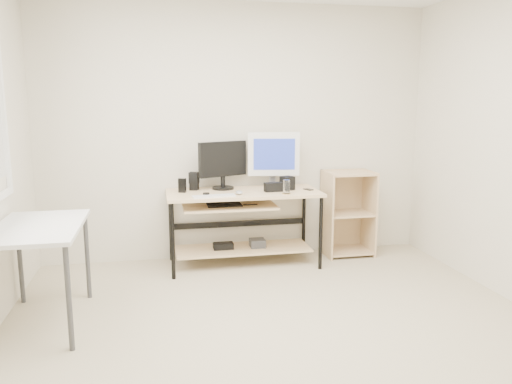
{
  "coord_description": "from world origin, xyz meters",
  "views": [
    {
      "loc": [
        -0.83,
        -3.1,
        1.63
      ],
      "look_at": [
        0.05,
        1.3,
        0.81
      ],
      "focal_mm": 35.0,
      "sensor_mm": 36.0,
      "label": 1
    }
  ],
  "objects": [
    {
      "name": "audio_controller",
      "position": [
        -0.59,
        1.71,
        0.82
      ],
      "size": [
        0.08,
        0.07,
        0.14
      ],
      "primitive_type": "cube",
      "rotation": [
        0.0,
        0.0,
        -0.4
      ],
      "color": "black",
      "rests_on": "desk"
    },
    {
      "name": "drinking_glass",
      "position": [
        0.38,
        1.44,
        0.82
      ],
      "size": [
        0.08,
        0.08,
        0.13
      ],
      "primitive_type": "cylinder",
      "rotation": [
        0.0,
        0.0,
        -0.2
      ],
      "color": "white",
      "rests_on": "coaster"
    },
    {
      "name": "coaster",
      "position": [
        0.38,
        1.44,
        0.75
      ],
      "size": [
        0.1,
        0.1,
        0.01
      ],
      "primitive_type": "cylinder",
      "rotation": [
        0.0,
        0.0,
        -0.2
      ],
      "color": "#A6834A",
      "rests_on": "desk"
    },
    {
      "name": "white_imac",
      "position": [
        0.35,
        1.84,
        1.08
      ],
      "size": [
        0.53,
        0.17,
        0.56
      ],
      "rotation": [
        0.0,
        0.0,
        -0.14
      ],
      "color": "silver",
      "rests_on": "desk"
    },
    {
      "name": "volume_puck",
      "position": [
        -0.38,
        1.5,
        0.76
      ],
      "size": [
        0.09,
        0.09,
        0.03
      ],
      "primitive_type": "cylinder",
      "rotation": [
        0.0,
        0.0,
        -0.43
      ],
      "color": "black",
      "rests_on": "desk"
    },
    {
      "name": "mouse",
      "position": [
        -0.07,
        1.5,
        0.77
      ],
      "size": [
        0.07,
        0.11,
        0.04
      ],
      "primitive_type": "ellipsoid",
      "rotation": [
        0.0,
        0.0,
        0.06
      ],
      "color": "#B0B0B5",
      "rests_on": "desk"
    },
    {
      "name": "smartphone",
      "position": [
        0.65,
        1.62,
        0.75
      ],
      "size": [
        0.09,
        0.12,
        0.01
      ],
      "primitive_type": "cube",
      "rotation": [
        0.0,
        0.0,
        0.37
      ],
      "color": "black",
      "rests_on": "desk"
    },
    {
      "name": "desk",
      "position": [
        -0.03,
        1.66,
        0.54
      ],
      "size": [
        1.5,
        0.65,
        0.75
      ],
      "color": "beige",
      "rests_on": "ground"
    },
    {
      "name": "speaker_left",
      "position": [
        -0.47,
        1.83,
        0.84
      ],
      "size": [
        0.11,
        0.11,
        0.18
      ],
      "rotation": [
        0.0,
        0.0,
        -0.35
      ],
      "color": "black",
      "rests_on": "desk"
    },
    {
      "name": "speaker_right",
      "position": [
        0.44,
        1.65,
        0.82
      ],
      "size": [
        0.15,
        0.15,
        0.14
      ],
      "primitive_type": "cube",
      "rotation": [
        0.0,
        0.0,
        0.42
      ],
      "color": "black",
      "rests_on": "desk"
    },
    {
      "name": "black_monitor",
      "position": [
        -0.18,
        1.82,
        1.02
      ],
      "size": [
        0.5,
        0.25,
        0.48
      ],
      "rotation": [
        0.0,
        0.0,
        0.4
      ],
      "color": "black",
      "rests_on": "desk"
    },
    {
      "name": "side_table",
      "position": [
        -1.68,
        0.6,
        0.67
      ],
      "size": [
        0.6,
        1.0,
        0.75
      ],
      "color": "silver",
      "rests_on": "ground"
    },
    {
      "name": "keyboard",
      "position": [
        -0.32,
        1.43,
        0.76
      ],
      "size": [
        0.41,
        0.15,
        0.01
      ],
      "primitive_type": "cube",
      "rotation": [
        0.0,
        0.0,
        0.11
      ],
      "color": "silver",
      "rests_on": "desk"
    },
    {
      "name": "shelf_unit",
      "position": [
        1.15,
        1.82,
        0.45
      ],
      "size": [
        0.5,
        0.4,
        0.9
      ],
      "color": "#D8B787",
      "rests_on": "ground"
    },
    {
      "name": "center_speaker",
      "position": [
        0.29,
        1.59,
        0.79
      ],
      "size": [
        0.19,
        0.1,
        0.09
      ],
      "primitive_type": "cube",
      "rotation": [
        0.0,
        0.0,
        0.11
      ],
      "color": "black",
      "rests_on": "desk"
    },
    {
      "name": "room",
      "position": [
        -0.14,
        0.04,
        1.32
      ],
      "size": [
        4.01,
        4.01,
        2.62
      ],
      "color": "#BBAD8F",
      "rests_on": "ground"
    }
  ]
}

